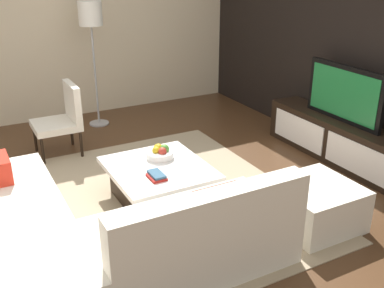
% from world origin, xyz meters
% --- Properties ---
extents(ground_plane, '(14.00, 14.00, 0.00)m').
position_xyz_m(ground_plane, '(0.00, 0.00, 0.00)').
color(ground_plane, '#4C301C').
extents(feature_wall_back, '(6.40, 0.12, 2.80)m').
position_xyz_m(feature_wall_back, '(0.00, 2.70, 1.40)').
color(feature_wall_back, black).
rests_on(feature_wall_back, ground).
extents(side_wall_left, '(0.12, 5.20, 2.80)m').
position_xyz_m(side_wall_left, '(-3.20, 0.20, 1.40)').
color(side_wall_left, beige).
rests_on(side_wall_left, ground).
extents(area_rug, '(3.10, 2.81, 0.01)m').
position_xyz_m(area_rug, '(-0.10, 0.00, 0.01)').
color(area_rug, tan).
rests_on(area_rug, ground).
extents(media_console, '(2.06, 0.43, 0.50)m').
position_xyz_m(media_console, '(-0.00, 2.40, 0.25)').
color(media_console, black).
rests_on(media_console, ground).
extents(television, '(1.10, 0.06, 0.65)m').
position_xyz_m(television, '(0.00, 2.40, 0.82)').
color(television, black).
rests_on(television, media_console).
extents(sectional_couch, '(2.31, 2.41, 0.79)m').
position_xyz_m(sectional_couch, '(0.51, -0.84, 0.27)').
color(sectional_couch, silver).
rests_on(sectional_couch, ground).
extents(coffee_table, '(1.02, 0.93, 0.38)m').
position_xyz_m(coffee_table, '(-0.10, 0.10, 0.20)').
color(coffee_table, black).
rests_on(coffee_table, ground).
extents(accent_chair_near, '(0.53, 0.54, 0.87)m').
position_xyz_m(accent_chair_near, '(-1.75, -0.41, 0.49)').
color(accent_chair_near, black).
rests_on(accent_chair_near, ground).
extents(floor_lamp, '(0.32, 0.32, 1.73)m').
position_xyz_m(floor_lamp, '(-2.57, 0.26, 1.46)').
color(floor_lamp, '#A5A5AA').
rests_on(floor_lamp, ground).
extents(ottoman, '(0.70, 0.70, 0.40)m').
position_xyz_m(ottoman, '(0.96, 1.16, 0.20)').
color(ottoman, silver).
rests_on(ottoman, ground).
extents(fruit_bowl, '(0.28, 0.28, 0.14)m').
position_xyz_m(fruit_bowl, '(-0.28, 0.20, 0.43)').
color(fruit_bowl, silver).
rests_on(fruit_bowl, coffee_table).
extents(book_stack, '(0.22, 0.14, 0.05)m').
position_xyz_m(book_stack, '(0.12, -0.01, 0.40)').
color(book_stack, maroon).
rests_on(book_stack, coffee_table).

